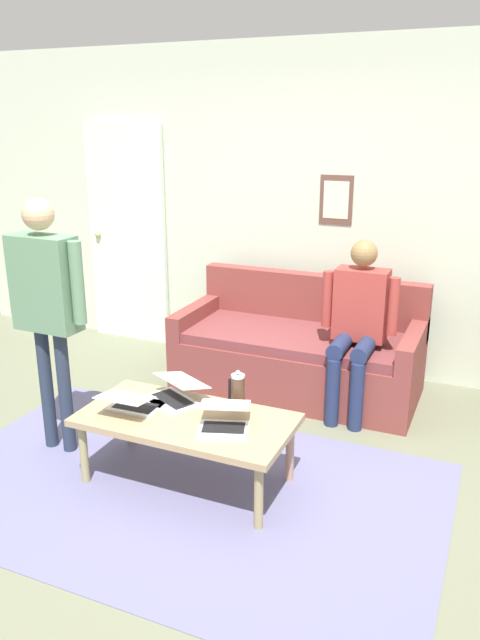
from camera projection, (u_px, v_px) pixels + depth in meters
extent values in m
plane|color=#6B6F57|center=(190.00, 484.00, 3.70)|extent=(7.68, 7.68, 0.00)
cube|color=slate|center=(180.00, 489.00, 3.65)|extent=(3.03, 1.88, 0.01)
cube|color=beige|center=(308.00, 210.00, 5.20)|extent=(7.04, 0.10, 2.70)
cube|color=brown|center=(336.00, 200.00, 5.03)|extent=(0.27, 0.02, 0.40)
cube|color=silver|center=(336.00, 200.00, 5.02)|extent=(0.21, 0.00, 0.30)
cube|color=silver|center=(127.00, 236.00, 5.89)|extent=(0.82, 0.05, 2.05)
sphere|color=tan|center=(98.00, 234.00, 5.97)|extent=(0.06, 0.06, 0.06)
cube|color=brown|center=(297.00, 366.00, 4.92)|extent=(1.88, 0.87, 0.42)
cube|color=brown|center=(297.00, 337.00, 4.83)|extent=(1.64, 0.79, 0.08)
cube|color=brown|center=(312.00, 301.00, 5.10)|extent=(1.88, 0.14, 0.46)
cube|color=brown|center=(413.00, 345.00, 4.49)|extent=(0.12, 0.87, 0.20)
cube|color=brown|center=(198.00, 316.00, 5.16)|extent=(0.12, 0.87, 0.20)
cube|color=tan|center=(186.00, 420.00, 3.61)|extent=(1.25, 0.64, 0.04)
cylinder|color=tan|center=(259.00, 496.00, 3.25)|extent=(0.05, 0.05, 0.39)
cylinder|color=tan|center=(84.00, 453.00, 3.67)|extent=(0.05, 0.05, 0.39)
cylinder|color=tan|center=(290.00, 452.00, 3.69)|extent=(0.05, 0.05, 0.39)
cylinder|color=tan|center=(131.00, 417.00, 4.11)|extent=(0.05, 0.05, 0.39)
cube|color=silver|center=(223.00, 430.00, 3.44)|extent=(0.34, 0.30, 0.01)
cube|color=black|center=(224.00, 427.00, 3.45)|extent=(0.27, 0.20, 0.00)
cube|color=silver|center=(225.00, 405.00, 3.49)|extent=(0.33, 0.29, 0.04)
cube|color=white|center=(225.00, 405.00, 3.49)|extent=(0.30, 0.26, 0.04)
cube|color=silver|center=(170.00, 401.00, 3.80)|extent=(0.40, 0.36, 0.01)
cube|color=black|center=(173.00, 399.00, 3.81)|extent=(0.31, 0.25, 0.00)
cube|color=silver|center=(182.00, 380.00, 3.82)|extent=(0.39, 0.34, 0.05)
cube|color=silver|center=(182.00, 381.00, 3.81)|extent=(0.36, 0.31, 0.04)
cube|color=silver|center=(137.00, 406.00, 3.73)|extent=(0.31, 0.24, 0.01)
cube|color=black|center=(136.00, 406.00, 3.71)|extent=(0.26, 0.14, 0.00)
cube|color=silver|center=(125.00, 397.00, 3.58)|extent=(0.31, 0.22, 0.04)
cube|color=#252C1C|center=(125.00, 397.00, 3.58)|extent=(0.28, 0.20, 0.03)
cylinder|color=#4C3323|center=(238.00, 393.00, 3.69)|extent=(0.08, 0.08, 0.20)
cylinder|color=#B7B7BC|center=(238.00, 376.00, 3.66)|extent=(0.08, 0.08, 0.02)
sphere|color=#B2B2B7|center=(238.00, 372.00, 3.65)|extent=(0.03, 0.03, 0.03)
cube|color=black|center=(229.00, 389.00, 3.71)|extent=(0.01, 0.01, 0.14)
cylinder|color=#273245|center=(47.00, 388.00, 4.02)|extent=(0.08, 0.08, 0.83)
cylinder|color=#273245|center=(65.00, 392.00, 3.96)|extent=(0.08, 0.08, 0.83)
cube|color=#5C8463|center=(45.00, 283.00, 3.77)|extent=(0.42, 0.19, 0.59)
cylinder|color=#5C8463|center=(13.00, 275.00, 3.86)|extent=(0.08, 0.08, 0.50)
cylinder|color=#5C8463|center=(77.00, 283.00, 3.67)|extent=(0.08, 0.08, 0.50)
sphere|color=tan|center=(38.00, 214.00, 3.64)|extent=(0.19, 0.19, 0.19)
cylinder|color=#212B4F|center=(356.00, 397.00, 4.29)|extent=(0.10, 0.10, 0.50)
cylinder|color=#212B4F|center=(333.00, 392.00, 4.35)|extent=(0.10, 0.10, 0.50)
cylinder|color=#212B4F|center=(365.00, 348.00, 4.35)|extent=(0.12, 0.40, 0.12)
cylinder|color=#212B4F|center=(341.00, 344.00, 4.42)|extent=(0.12, 0.40, 0.12)
cube|color=#A23933|center=(361.00, 304.00, 4.46)|extent=(0.37, 0.20, 0.52)
cylinder|color=#A23933|center=(393.00, 306.00, 4.32)|extent=(0.08, 0.08, 0.42)
cylinder|color=#A23933|center=(327.00, 299.00, 4.50)|extent=(0.08, 0.08, 0.42)
sphere|color=olive|center=(364.00, 253.00, 4.34)|extent=(0.19, 0.19, 0.19)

